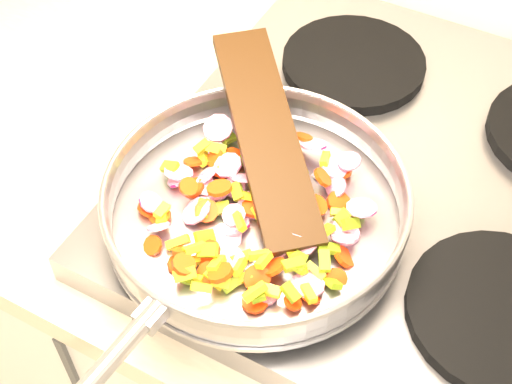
% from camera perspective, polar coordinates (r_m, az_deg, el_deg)
% --- Properties ---
extents(cooktop, '(0.60, 0.60, 0.04)m').
position_cam_1_polar(cooktop, '(0.87, 12.42, 0.58)').
color(cooktop, '#939399').
rests_on(cooktop, counter_top).
extents(grate_fl, '(0.19, 0.19, 0.02)m').
position_cam_1_polar(grate_fl, '(0.79, -0.25, -1.19)').
color(grate_fl, black).
rests_on(grate_fl, cooktop).
extents(grate_fr, '(0.19, 0.19, 0.02)m').
position_cam_1_polar(grate_fr, '(0.75, 19.07, -9.05)').
color(grate_fr, black).
rests_on(grate_fr, cooktop).
extents(grate_bl, '(0.19, 0.19, 0.02)m').
position_cam_1_polar(grate_bl, '(0.97, 7.81, 10.20)').
color(grate_bl, black).
rests_on(grate_bl, cooktop).
extents(saute_pan, '(0.36, 0.53, 0.05)m').
position_cam_1_polar(saute_pan, '(0.74, -0.11, -0.93)').
color(saute_pan, '#9E9EA5').
rests_on(saute_pan, grate_fl).
extents(vegetable_heap, '(0.25, 0.25, 0.05)m').
position_cam_1_polar(vegetable_heap, '(0.75, 0.07, -1.68)').
color(vegetable_heap, olive).
rests_on(vegetable_heap, saute_pan).
extents(wooden_spatula, '(0.23, 0.25, 0.07)m').
position_cam_1_polar(wooden_spatula, '(0.78, 0.81, 4.65)').
color(wooden_spatula, black).
rests_on(wooden_spatula, saute_pan).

